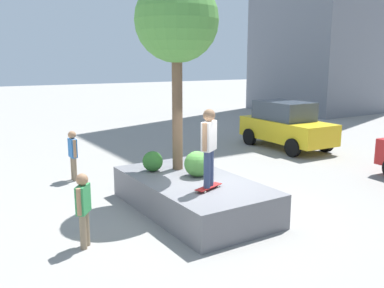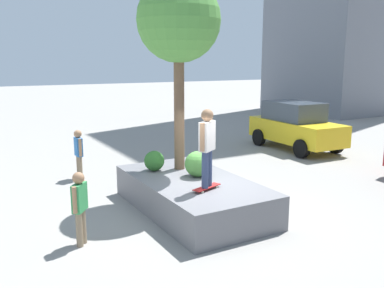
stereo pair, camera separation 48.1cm
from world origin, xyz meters
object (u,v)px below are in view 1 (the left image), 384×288
Objects in this scene: taxi_cab at (286,125)px; passerby_with_bag at (73,152)px; skateboard at (209,187)px; planter_ledge at (192,195)px; skateboarder at (209,142)px; bystander_watching at (83,205)px; plaza_tree at (177,22)px.

passerby_with_bag is at bearing -89.63° from taxi_cab.
skateboard is 9.28m from taxi_cab.
skateboard is (0.93, -0.13, 0.46)m from planter_ledge.
taxi_cab is at bearing 124.47° from skateboarder.
bystander_watching is at bearing -95.42° from skateboard.
bystander_watching is at bearing -77.57° from planter_ledge.
skateboarder is 9.32m from taxi_cab.
passerby_with_bag is at bearing 165.79° from bystander_watching.
plaza_tree is 5.26m from bystander_watching.
planter_ledge is 8.69m from taxi_cab.
planter_ledge is at bearing 102.43° from bystander_watching.
taxi_cab is at bearing 90.37° from passerby_with_bag.
passerby_with_bag is at bearing -148.64° from plaza_tree.
planter_ledge is 4.43m from plaza_tree.
plaza_tree is 5.32m from passerby_with_bag.
planter_ledge is 1.04m from skateboard.
skateboarder reaches higher than planter_ledge.
plaza_tree reaches higher than bystander_watching.
plaza_tree is (-1.07, 0.21, 4.29)m from planter_ledge.
taxi_cab is at bearing 124.47° from skateboard.
skateboard is 1.05m from skateboarder.
bystander_watching is (-0.27, -2.85, -1.02)m from skateboarder.
plaza_tree reaches higher than skateboarder.
skateboarder is 0.41× the size of taxi_cab.
skateboard is at bearing 17.12° from passerby_with_bag.
plaza_tree is 3.17× the size of passerby_with_bag.
bystander_watching is (4.98, -10.50, -0.13)m from taxi_cab.
passerby_with_bag is (0.06, -9.25, -0.11)m from taxi_cab.
plaza_tree reaches higher than passerby_with_bag.
taxi_cab is 2.78× the size of passerby_with_bag.
plaza_tree is at bearing 168.83° from planter_ledge.
plaza_tree is 3.44m from skateboarder.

